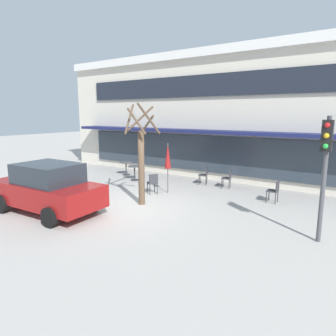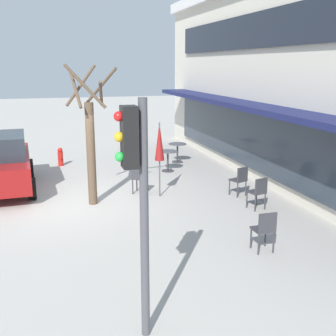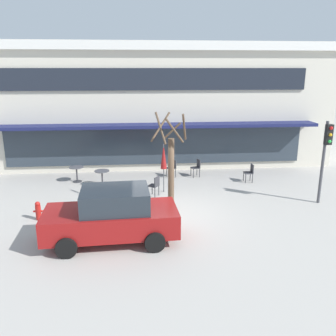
{
  "view_description": "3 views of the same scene",
  "coord_description": "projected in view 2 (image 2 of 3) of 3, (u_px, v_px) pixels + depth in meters",
  "views": [
    {
      "loc": [
        7.35,
        -8.13,
        3.46
      ],
      "look_at": [
        -0.06,
        2.74,
        1.05
      ],
      "focal_mm": 32.0,
      "sensor_mm": 36.0,
      "label": 1
    },
    {
      "loc": [
        11.64,
        -0.63,
        3.8
      ],
      "look_at": [
        0.12,
        2.72,
        0.85
      ],
      "focal_mm": 45.0,
      "sensor_mm": 36.0,
      "label": 2
    },
    {
      "loc": [
        -1.05,
        -12.68,
        5.37
      ],
      "look_at": [
        0.36,
        3.08,
        0.94
      ],
      "focal_mm": 38.0,
      "sensor_mm": 36.0,
      "label": 3
    }
  ],
  "objects": [
    {
      "name": "patio_umbrella_green_folded",
      "position": [
        159.0,
        142.0,
        12.11
      ],
      "size": [
        0.28,
        0.28,
        2.2
      ],
      "color": "#4C4C51",
      "rests_on": "ground"
    },
    {
      "name": "fire_hydrant",
      "position": [
        60.0,
        157.0,
        16.19
      ],
      "size": [
        0.36,
        0.2,
        0.71
      ],
      "color": "red",
      "rests_on": "ground"
    },
    {
      "name": "cafe_chair_3",
      "position": [
        139.0,
        177.0,
        12.62
      ],
      "size": [
        0.55,
        0.55,
        0.89
      ],
      "color": "#333338",
      "rests_on": "ground"
    },
    {
      "name": "street_tree",
      "position": [
        91.0,
        141.0,
        11.42
      ],
      "size": [
        1.44,
        1.44,
        3.83
      ],
      "color": "brown",
      "rests_on": "ground"
    },
    {
      "name": "ground_plane",
      "position": [
        75.0,
        202.0,
        11.93
      ],
      "size": [
        80.0,
        80.0,
        0.0
      ],
      "primitive_type": "plane",
      "color": "#ADA8A0"
    },
    {
      "name": "cafe_chair_2",
      "position": [
        258.0,
        191.0,
        11.23
      ],
      "size": [
        0.48,
        0.48,
        0.89
      ],
      "color": "#333338",
      "rests_on": "ground"
    },
    {
      "name": "cafe_table_streetside",
      "position": [
        177.0,
        150.0,
        16.73
      ],
      "size": [
        0.7,
        0.7,
        0.76
      ],
      "color": "#333338",
      "rests_on": "ground"
    },
    {
      "name": "cafe_chair_0",
      "position": [
        265.0,
        228.0,
        8.65
      ],
      "size": [
        0.4,
        0.4,
        0.89
      ],
      "color": "#333338",
      "rests_on": "ground"
    },
    {
      "name": "cafe_chair_1",
      "position": [
        240.0,
        179.0,
        12.41
      ],
      "size": [
        0.51,
        0.51,
        0.89
      ],
      "color": "#333338",
      "rests_on": "ground"
    },
    {
      "name": "traffic_light_pole",
      "position": [
        137.0,
        182.0,
        5.54
      ],
      "size": [
        0.26,
        0.44,
        3.4
      ],
      "color": "#47474C",
      "rests_on": "ground"
    },
    {
      "name": "cafe_table_near_wall",
      "position": [
        168.0,
        157.0,
        15.3
      ],
      "size": [
        0.7,
        0.7,
        0.76
      ],
      "color": "#333338",
      "rests_on": "ground"
    }
  ]
}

